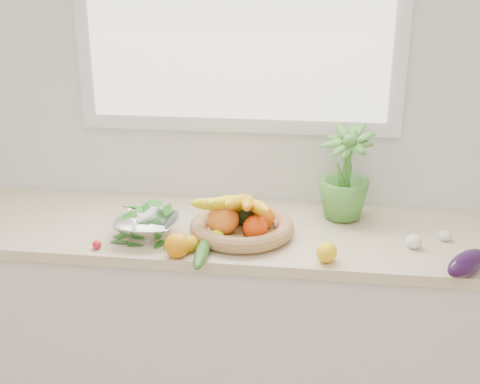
# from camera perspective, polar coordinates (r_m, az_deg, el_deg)

# --- Properties ---
(back_wall) EXTENTS (4.50, 0.02, 2.70)m
(back_wall) POSITION_cam_1_polar(r_m,az_deg,el_deg) (2.45, -0.17, 9.24)
(back_wall) COLOR white
(back_wall) RESTS_ON ground
(counter_cabinet) EXTENTS (2.20, 0.58, 0.86)m
(counter_cabinet) POSITION_cam_1_polar(r_m,az_deg,el_deg) (2.53, -1.09, -13.07)
(counter_cabinet) COLOR silver
(counter_cabinet) RESTS_ON ground
(countertop) EXTENTS (2.24, 0.62, 0.04)m
(countertop) POSITION_cam_1_polar(r_m,az_deg,el_deg) (2.31, -1.17, -3.72)
(countertop) COLOR beige
(countertop) RESTS_ON counter_cabinet
(orange_loose) EXTENTS (0.11, 0.11, 0.09)m
(orange_loose) POSITION_cam_1_polar(r_m,az_deg,el_deg) (2.06, -6.00, -5.06)
(orange_loose) COLOR orange
(orange_loose) RESTS_ON countertop
(lemon_a) EXTENTS (0.09, 0.10, 0.07)m
(lemon_a) POSITION_cam_1_polar(r_m,az_deg,el_deg) (2.04, 8.22, -5.65)
(lemon_a) COLOR yellow
(lemon_a) RESTS_ON countertop
(lemon_b) EXTENTS (0.08, 0.09, 0.06)m
(lemon_b) POSITION_cam_1_polar(r_m,az_deg,el_deg) (2.10, -4.84, -4.90)
(lemon_b) COLOR #D0970B
(lemon_b) RESTS_ON countertop
(lemon_c) EXTENTS (0.08, 0.09, 0.06)m
(lemon_c) POSITION_cam_1_polar(r_m,az_deg,el_deg) (2.14, -2.22, -4.40)
(lemon_c) COLOR yellow
(lemon_c) RESTS_ON countertop
(apple) EXTENTS (0.08, 0.08, 0.07)m
(apple) POSITION_cam_1_polar(r_m,az_deg,el_deg) (2.33, -10.32, -2.42)
(apple) COLOR red
(apple) RESTS_ON countertop
(ginger) EXTENTS (0.10, 0.07, 0.03)m
(ginger) POSITION_cam_1_polar(r_m,az_deg,el_deg) (2.15, -0.91, -4.69)
(ginger) COLOR tan
(ginger) RESTS_ON countertop
(garlic_a) EXTENTS (0.06, 0.06, 0.05)m
(garlic_a) POSITION_cam_1_polar(r_m,az_deg,el_deg) (2.27, 3.87, -3.05)
(garlic_a) COLOR white
(garlic_a) RESTS_ON countertop
(garlic_b) EXTENTS (0.05, 0.05, 0.04)m
(garlic_b) POSITION_cam_1_polar(r_m,az_deg,el_deg) (2.30, 18.89, -3.95)
(garlic_b) COLOR silver
(garlic_b) RESTS_ON countertop
(garlic_c) EXTENTS (0.06, 0.06, 0.05)m
(garlic_c) POSITION_cam_1_polar(r_m,az_deg,el_deg) (2.21, 16.14, -4.56)
(garlic_c) COLOR white
(garlic_c) RESTS_ON countertop
(eggplant) EXTENTS (0.19, 0.20, 0.08)m
(eggplant) POSITION_cam_1_polar(r_m,az_deg,el_deg) (2.07, 20.72, -6.33)
(eggplant) COLOR #280E36
(eggplant) RESTS_ON countertop
(cucumber) EXTENTS (0.05, 0.25, 0.05)m
(cucumber) POSITION_cam_1_polar(r_m,az_deg,el_deg) (2.05, -3.61, -5.73)
(cucumber) COLOR #1E5719
(cucumber) RESTS_ON countertop
(radish) EXTENTS (0.03, 0.03, 0.03)m
(radish) POSITION_cam_1_polar(r_m,az_deg,el_deg) (2.18, -13.42, -4.89)
(radish) COLOR red
(radish) RESTS_ON countertop
(potted_herb) EXTENTS (0.27, 0.27, 0.36)m
(potted_herb) POSITION_cam_1_polar(r_m,az_deg,el_deg) (2.34, 9.94, 1.88)
(potted_herb) COLOR #4B9235
(potted_herb) RESTS_ON countertop
(fruit_basket) EXTENTS (0.47, 0.47, 0.19)m
(fruit_basket) POSITION_cam_1_polar(r_m,az_deg,el_deg) (2.21, 0.10, -2.80)
(fruit_basket) COLOR tan
(fruit_basket) RESTS_ON countertop
(colander_with_spinach) EXTENTS (0.24, 0.24, 0.12)m
(colander_with_spinach) POSITION_cam_1_polar(r_m,az_deg,el_deg) (2.21, -8.81, -2.82)
(colander_with_spinach) COLOR white
(colander_with_spinach) RESTS_ON countertop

